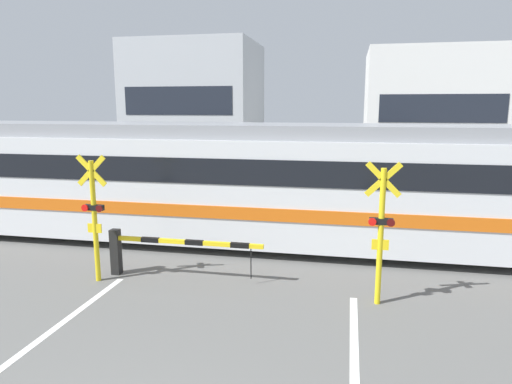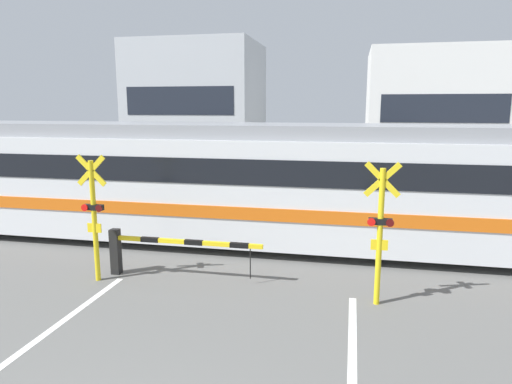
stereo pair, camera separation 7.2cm
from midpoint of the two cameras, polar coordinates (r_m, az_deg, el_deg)
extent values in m
cube|color=#6B6051|center=(12.29, 0.15, -7.18)|extent=(50.00, 0.10, 0.08)
cube|color=#6B6051|center=(13.64, 1.39, -5.38)|extent=(50.00, 0.10, 0.08)
cube|color=silver|center=(13.57, -12.53, 1.06)|extent=(20.96, 2.90, 2.75)
cube|color=gray|center=(13.41, -12.80, 7.63)|extent=(20.75, 2.56, 0.36)
cube|color=orange|center=(13.64, -12.46, -0.65)|extent=(20.98, 2.96, 0.32)
cube|color=black|center=(13.48, -12.64, 3.65)|extent=(20.12, 2.95, 0.64)
cylinder|color=black|center=(11.99, 15.90, -6.36)|extent=(0.76, 0.12, 0.76)
cylinder|color=black|center=(13.37, 15.50, -4.59)|extent=(0.76, 0.12, 0.76)
cube|color=black|center=(11.01, -16.95, -7.14)|extent=(0.20, 0.20, 1.05)
cube|color=yellow|center=(10.21, -8.51, -6.20)|extent=(3.44, 0.09, 0.09)
cube|color=black|center=(10.53, -12.92, -5.83)|extent=(0.41, 0.10, 0.10)
cube|color=black|center=(10.15, -7.59, -6.27)|extent=(0.41, 0.10, 0.10)
cube|color=black|center=(9.86, -1.89, -6.68)|extent=(0.41, 0.10, 0.10)
cylinder|color=black|center=(9.93, -0.51, -8.91)|extent=(0.02, 0.02, 0.69)
cube|color=black|center=(15.70, 13.17, -1.69)|extent=(0.20, 0.20, 1.05)
cube|color=yellow|center=(15.69, 6.94, -0.24)|extent=(3.44, 0.09, 0.09)
cube|color=black|center=(15.64, 10.08, -0.36)|extent=(0.41, 0.10, 0.10)
cube|color=black|center=(15.70, 6.31, -0.22)|extent=(0.41, 0.10, 0.10)
cube|color=black|center=(15.83, 2.59, -0.07)|extent=(0.41, 0.10, 0.10)
cylinder|color=black|center=(15.95, 1.73, -1.41)|extent=(0.02, 0.02, 0.69)
cylinder|color=yellow|center=(10.51, -19.35, -3.52)|extent=(0.11, 0.11, 2.67)
cube|color=yellow|center=(10.31, -19.73, 2.55)|extent=(0.68, 0.04, 0.68)
cube|color=yellow|center=(10.31, -19.73, 2.55)|extent=(0.68, 0.04, 0.68)
cube|color=black|center=(10.44, -19.45, -1.81)|extent=(0.44, 0.12, 0.12)
cylinder|color=red|center=(10.47, -20.46, -1.85)|extent=(0.15, 0.03, 0.15)
cylinder|color=#4C0C0C|center=(10.29, -18.86, -1.95)|extent=(0.15, 0.03, 0.15)
cube|color=yellow|center=(10.53, -19.36, -4.26)|extent=(0.32, 0.03, 0.20)
cylinder|color=yellow|center=(9.04, 15.41, -5.55)|extent=(0.11, 0.11, 2.67)
cube|color=yellow|center=(8.81, 15.77, 1.50)|extent=(0.68, 0.04, 0.68)
cube|color=yellow|center=(8.81, 15.77, 1.50)|extent=(0.68, 0.04, 0.68)
cube|color=black|center=(8.96, 15.51, -3.57)|extent=(0.44, 0.12, 0.12)
cylinder|color=red|center=(8.88, 14.44, -3.65)|extent=(0.15, 0.03, 0.15)
cylinder|color=#4C0C0C|center=(8.90, 16.63, -3.73)|extent=(0.15, 0.03, 0.15)
cube|color=yellow|center=(9.06, 15.38, -6.39)|extent=(0.32, 0.03, 0.20)
cylinder|color=brown|center=(18.48, 1.78, -0.05)|extent=(0.13, 0.13, 0.76)
cylinder|color=brown|center=(18.46, 2.20, -0.06)|extent=(0.13, 0.13, 0.76)
cube|color=#386647|center=(18.36, 2.00, 2.05)|extent=(0.38, 0.22, 0.60)
sphere|color=tan|center=(18.30, 2.01, 3.32)|extent=(0.21, 0.21, 0.21)
cube|color=#B2B7BC|center=(27.99, -7.23, 10.41)|extent=(7.20, 5.95, 7.49)
cube|color=#1E232D|center=(25.19, -9.51, 11.19)|extent=(6.05, 0.03, 1.50)
cube|color=white|center=(26.80, 21.31, 9.00)|extent=(6.95, 5.95, 6.76)
cube|color=#1E232D|center=(23.85, 22.50, 9.63)|extent=(5.84, 0.03, 1.35)
camera|label=1|loc=(0.04, -89.83, 0.03)|focal=32.00mm
camera|label=2|loc=(0.04, 90.17, -0.03)|focal=32.00mm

